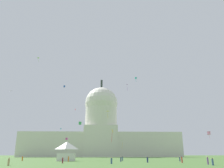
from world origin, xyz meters
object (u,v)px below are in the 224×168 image
object	(u,v)px
person_navy_lawn_far_left	(180,159)
kite_lime_high	(39,58)
person_tan_back_left	(9,162)
person_denim_edge_east	(122,159)
person_navy_deep_crowd	(121,159)
kite_magenta_low	(67,139)
person_navy_mid_right	(147,160)
kite_pink_low	(209,133)
kite_white_low	(123,141)
kite_black_mid	(9,92)
person_denim_edge_west	(213,162)
capitol_building	(101,132)
person_maroon_back_right	(63,160)
kite_yellow_mid	(108,112)
person_denim_front_right	(111,161)
person_orange_back_center	(68,159)
kite_violet_high	(128,85)
person_red_front_center	(182,160)
kite_cyan_mid	(61,129)
kite_turquoise_high	(136,78)
kite_gold_low	(112,132)
person_orange_near_tree_east	(22,159)
person_purple_mid_left	(208,161)
kite_red_mid	(75,110)
kite_blue_high	(64,86)
kite_green_low	(80,123)
event_tent	(67,151)

from	to	relation	value
person_navy_lawn_far_left	kite_lime_high	distance (m)	82.02
person_tan_back_left	person_denim_edge_east	world-z (taller)	person_denim_edge_east
person_tan_back_left	person_navy_deep_crowd	size ratio (longest dim) A/B	1.00
person_navy_lawn_far_left	kite_magenta_low	xyz separation A→B (m)	(-49.63, 76.92, 11.24)
person_navy_mid_right	kite_pink_low	distance (m)	30.79
kite_white_low	kite_pink_low	distance (m)	59.44
kite_black_mid	person_denim_edge_west	bearing A→B (deg)	-19.14
capitol_building	person_maroon_back_right	bearing A→B (deg)	-93.91
person_navy_mid_right	kite_yellow_mid	world-z (taller)	kite_yellow_mid
person_maroon_back_right	kite_white_low	size ratio (longest dim) A/B	0.37
person_denim_front_right	person_orange_back_center	world-z (taller)	person_orange_back_center
kite_violet_high	kite_lime_high	world-z (taller)	kite_lime_high
person_denim_front_right	kite_magenta_low	bearing A→B (deg)	166.19
person_red_front_center	kite_pink_low	xyz separation A→B (m)	(16.74, 17.58, 8.82)
kite_black_mid	kite_cyan_mid	size ratio (longest dim) A/B	1.30
person_red_front_center	person_navy_mid_right	distance (m)	9.49
person_tan_back_left	kite_turquoise_high	xyz separation A→B (m)	(40.90, 89.72, 49.38)
person_maroon_back_right	person_denim_edge_east	world-z (taller)	person_denim_edge_east
person_denim_edge_east	person_denim_front_right	world-z (taller)	person_denim_edge_east
person_denim_front_right	kite_gold_low	distance (m)	17.37
person_orange_back_center	kite_yellow_mid	bearing A→B (deg)	149.91
kite_magenta_low	kite_pink_low	world-z (taller)	kite_magenta_low
kite_violet_high	person_denim_edge_west	bearing A→B (deg)	-162.96
kite_lime_high	person_maroon_back_right	bearing A→B (deg)	-153.85
kite_pink_low	kite_gold_low	bearing A→B (deg)	-39.58
person_navy_deep_crowd	kite_black_mid	bearing A→B (deg)	-63.33
capitol_building	person_navy_deep_crowd	distance (m)	118.81
person_orange_near_tree_east	kite_lime_high	distance (m)	53.59
kite_pink_low	kite_lime_high	size ratio (longest dim) A/B	0.90
person_purple_mid_left	kite_cyan_mid	distance (m)	129.76
kite_red_mid	person_orange_back_center	bearing A→B (deg)	-157.33
kite_black_mid	kite_blue_high	world-z (taller)	kite_blue_high
person_maroon_back_right	kite_pink_low	world-z (taller)	kite_pink_low
kite_gold_low	kite_pink_low	distance (m)	36.52
person_orange_near_tree_east	kite_white_low	size ratio (longest dim) A/B	0.41
person_navy_lawn_far_left	kite_green_low	size ratio (longest dim) A/B	1.37
person_red_front_center	kite_black_mid	bearing A→B (deg)	-36.47
person_tan_back_left	person_red_front_center	bearing A→B (deg)	110.51
person_orange_near_tree_east	kite_cyan_mid	distance (m)	86.57
person_maroon_back_right	kite_green_low	xyz separation A→B (m)	(1.10, 30.70, 13.68)
event_tent	kite_turquoise_high	size ratio (longest dim) A/B	1.74
event_tent	person_red_front_center	world-z (taller)	event_tent
person_navy_mid_right	person_maroon_back_right	bearing A→B (deg)	145.76
event_tent	kite_blue_high	size ratio (longest dim) A/B	4.60
kite_gold_low	person_navy_deep_crowd	bearing A→B (deg)	-172.20
kite_turquoise_high	kite_cyan_mid	world-z (taller)	kite_turquoise_high
kite_violet_high	kite_cyan_mid	xyz separation A→B (m)	(-46.18, 36.91, -22.78)
person_red_front_center	kite_green_low	xyz separation A→B (m)	(-31.26, 28.97, 13.61)
person_denim_edge_east	kite_red_mid	distance (m)	63.31
person_maroon_back_right	person_denim_front_right	size ratio (longest dim) A/B	0.98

